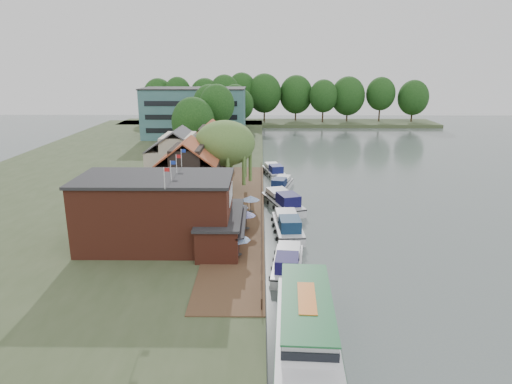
{
  "coord_description": "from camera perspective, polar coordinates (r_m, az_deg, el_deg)",
  "views": [
    {
      "loc": [
        -5.38,
        -44.88,
        19.14
      ],
      "look_at": [
        -6.0,
        12.0,
        3.0
      ],
      "focal_mm": 32.0,
      "sensor_mm": 36.0,
      "label": 1
    }
  ],
  "objects": [
    {
      "name": "cottage_a",
      "position": [
        61.25,
        -8.44,
        2.56
      ],
      "size": [
        8.6,
        7.6,
        8.5
      ],
      "primitive_type": null,
      "color": "black",
      "rests_on": "land_bank"
    },
    {
      "name": "bank_tree_3",
      "position": [
        125.03,
        -2.58,
        10.43
      ],
      "size": [
        7.06,
        7.06,
        12.76
      ],
      "primitive_type": null,
      "color": "#143811",
      "rests_on": "land_bank"
    },
    {
      "name": "cruiser_0",
      "position": [
        43.8,
        4.0,
        -8.47
      ],
      "size": [
        4.08,
        9.73,
        2.27
      ],
      "primitive_type": null,
      "rotation": [
        0.0,
        0.0,
        -0.11
      ],
      "color": "white",
      "rests_on": "ground"
    },
    {
      "name": "ground",
      "position": [
        49.09,
        6.92,
        -7.23
      ],
      "size": [
        260.0,
        260.0,
        0.0
      ],
      "primitive_type": "plane",
      "color": "#525F5D",
      "rests_on": "ground"
    },
    {
      "name": "umbrella_1",
      "position": [
        47.34,
        -2.86,
        -5.03
      ],
      "size": [
        2.18,
        2.18,
        2.38
      ],
      "primitive_type": null,
      "color": "#1C1D9B",
      "rests_on": "quay_deck"
    },
    {
      "name": "cottage_c",
      "position": [
        79.58,
        -5.63,
        5.71
      ],
      "size": [
        7.6,
        7.6,
        8.5
      ],
      "primitive_type": null,
      "color": "black",
      "rests_on": "land_bank"
    },
    {
      "name": "bank_tree_5",
      "position": [
        138.28,
        -3.94,
        11.38
      ],
      "size": [
        8.74,
        8.74,
        14.94
      ],
      "primitive_type": null,
      "color": "#143811",
      "rests_on": "land_bank"
    },
    {
      "name": "cruiser_4",
      "position": [
        80.3,
        2.24,
        2.85
      ],
      "size": [
        4.79,
        9.69,
        2.22
      ],
      "primitive_type": null,
      "rotation": [
        0.0,
        0.0,
        0.2
      ],
      "color": "white",
      "rests_on": "ground"
    },
    {
      "name": "cruiser_2",
      "position": [
        61.92,
        3.36,
        -0.92
      ],
      "size": [
        6.63,
        11.25,
        2.63
      ],
      "primitive_type": null,
      "rotation": [
        0.0,
        0.0,
        0.32
      ],
      "color": "silver",
      "rests_on": "ground"
    },
    {
      "name": "hotel_block",
      "position": [
        116.69,
        -7.68,
        9.8
      ],
      "size": [
        25.4,
        12.4,
        12.3
      ],
      "primitive_type": null,
      "color": "#38666B",
      "rests_on": "land_bank"
    },
    {
      "name": "cruiser_1",
      "position": [
        53.16,
        3.99,
        -3.87
      ],
      "size": [
        3.91,
        10.36,
        2.48
      ],
      "primitive_type": null,
      "rotation": [
        0.0,
        0.0,
        0.06
      ],
      "color": "silver",
      "rests_on": "ground"
    },
    {
      "name": "pub",
      "position": [
        47.01,
        -9.98,
        -2.36
      ],
      "size": [
        20.0,
        11.0,
        7.3
      ],
      "primitive_type": null,
      "color": "maroon",
      "rests_on": "land_bank"
    },
    {
      "name": "swan",
      "position": [
        39.51,
        7.06,
        -12.9
      ],
      "size": [
        0.44,
        0.44,
        0.44
      ],
      "primitive_type": "sphere",
      "color": "white",
      "rests_on": "ground"
    },
    {
      "name": "umbrella_0",
      "position": [
        43.79,
        -2.21,
        -6.8
      ],
      "size": [
        2.34,
        2.34,
        2.38
      ],
      "primitive_type": null,
      "color": "#1C509B",
      "rests_on": "quay_deck"
    },
    {
      "name": "land_bank",
      "position": [
        85.64,
        -16.12,
        2.64
      ],
      "size": [
        50.0,
        140.0,
        1.0
      ],
      "primitive_type": "cube",
      "color": "#384728",
      "rests_on": "ground"
    },
    {
      "name": "bank_tree_2",
      "position": [
        103.01,
        -5.75,
        9.47
      ],
      "size": [
        7.56,
        7.56,
        13.71
      ],
      "primitive_type": null,
      "color": "#143811",
      "rests_on": "land_bank"
    },
    {
      "name": "umbrella_3",
      "position": [
        53.23,
        -2.14,
        -2.63
      ],
      "size": [
        2.21,
        2.21,
        2.38
      ],
      "primitive_type": null,
      "color": "#1C479A",
      "rests_on": "quay_deck"
    },
    {
      "name": "bank_tree_0",
      "position": [
        90.19,
        -7.83,
        7.94
      ],
      "size": [
        8.33,
        8.33,
        11.94
      ],
      "primitive_type": null,
      "color": "#143811",
      "rests_on": "land_bank"
    },
    {
      "name": "bank_tree_1",
      "position": [
        94.87,
        -4.87,
        9.07
      ],
      "size": [
        7.12,
        7.12,
        14.11
      ],
      "primitive_type": null,
      "color": "#143811",
      "rests_on": "land_bank"
    },
    {
      "name": "cruiser_3",
      "position": [
        71.45,
        3.18,
        1.16
      ],
      "size": [
        4.99,
        9.33,
        2.12
      ],
      "primitive_type": null,
      "rotation": [
        0.0,
        0.0,
        -0.25
      ],
      "color": "silver",
      "rests_on": "ground"
    },
    {
      "name": "cottage_b",
      "position": [
        71.39,
        -9.6,
        4.4
      ],
      "size": [
        9.6,
        8.6,
        8.5
      ],
      "primitive_type": null,
      "color": "beige",
      "rests_on": "land_bank"
    },
    {
      "name": "umbrella_2",
      "position": [
        50.49,
        -1.18,
        -3.66
      ],
      "size": [
        2.1,
        2.1,
        2.38
      ],
      "primitive_type": null,
      "color": "#1B1E95",
      "rests_on": "quay_deck"
    },
    {
      "name": "tour_boat",
      "position": [
        33.07,
        6.34,
        -16.11
      ],
      "size": [
        5.21,
        15.69,
        3.38
      ],
      "primitive_type": null,
      "rotation": [
        0.0,
        0.0,
        -0.06
      ],
      "color": "silver",
      "rests_on": "ground"
    },
    {
      "name": "quay_rail",
      "position": [
        58.12,
        0.67,
        -1.83
      ],
      "size": [
        0.2,
        49.0,
        1.0
      ],
      "primitive_type": null,
      "color": "black",
      "rests_on": "land_bank"
    },
    {
      "name": "quay_deck",
      "position": [
        57.84,
        -2.0,
        -2.39
      ],
      "size": [
        6.0,
        50.0,
        0.1
      ],
      "primitive_type": "cube",
      "color": "#47301E",
      "rests_on": "land_bank"
    },
    {
      "name": "bank_tree_4",
      "position": [
        131.03,
        -1.99,
        10.35
      ],
      "size": [
        7.62,
        7.62,
        11.25
      ],
      "primitive_type": null,
      "color": "#143811",
      "rests_on": "land_bank"
    },
    {
      "name": "willow",
      "position": [
        65.37,
        -3.89,
        4.4
      ],
      "size": [
        8.6,
        8.6,
        10.43
      ],
      "primitive_type": null,
      "color": "#476B2D",
      "rests_on": "land_bank"
    },
    {
      "name": "umbrella_4",
      "position": [
        56.12,
        -0.68,
        -1.64
      ],
      "size": [
        2.29,
        2.29,
        2.38
      ],
      "primitive_type": null,
      "color": "#1A4993",
      "rests_on": "quay_deck"
    }
  ]
}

